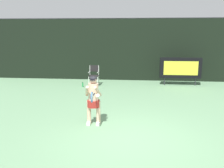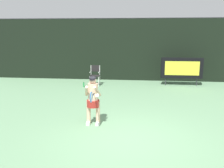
# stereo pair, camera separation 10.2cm
# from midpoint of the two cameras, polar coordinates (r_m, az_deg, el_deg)

# --- Properties ---
(ground) EXTENTS (18.00, 22.00, 0.03)m
(ground) POSITION_cam_midpoint_polar(r_m,az_deg,el_deg) (6.78, 3.44, -13.17)
(ground) COLOR #68936A
(backdrop_screen) EXTENTS (18.00, 0.12, 3.66)m
(backdrop_screen) POSITION_cam_midpoint_polar(r_m,az_deg,el_deg) (14.87, 4.87, 7.78)
(backdrop_screen) COLOR black
(backdrop_screen) RESTS_ON ground
(scoreboard) EXTENTS (2.20, 0.21, 1.50)m
(scoreboard) POSITION_cam_midpoint_polar(r_m,az_deg,el_deg) (13.92, 15.20, 3.56)
(scoreboard) COLOR black
(scoreboard) RESTS_ON ground
(umpire_chair) EXTENTS (0.52, 0.44, 1.08)m
(umpire_chair) POSITION_cam_midpoint_polar(r_m,az_deg,el_deg) (13.50, -4.37, 2.28)
(umpire_chair) COLOR white
(umpire_chair) RESTS_ON ground
(water_bottle) EXTENTS (0.07, 0.07, 0.27)m
(water_bottle) POSITION_cam_midpoint_polar(r_m,az_deg,el_deg) (13.22, -6.93, -0.16)
(water_bottle) COLOR #248C44
(water_bottle) RESTS_ON ground
(tennis_player) EXTENTS (0.52, 0.59, 1.53)m
(tennis_player) POSITION_cam_midpoint_polar(r_m,az_deg,el_deg) (7.74, -4.65, -3.24)
(tennis_player) COLOR white
(tennis_player) RESTS_ON ground
(tennis_racket) EXTENTS (0.03, 0.60, 0.31)m
(tennis_racket) POSITION_cam_midpoint_polar(r_m,az_deg,el_deg) (7.07, -4.98, -2.99)
(tennis_racket) COLOR black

